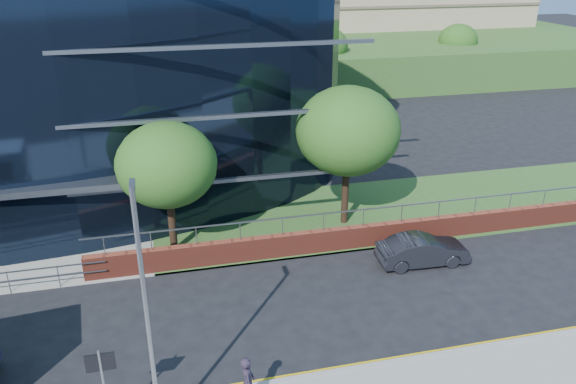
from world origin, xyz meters
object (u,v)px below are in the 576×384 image
object	(u,v)px
tree_dist_f	(458,41)
parked_car	(423,250)
streetlight_east	(147,311)
street_sign	(102,372)
tree_far_c	(167,165)
pedestrian	(248,382)
tree_dist_e	(325,46)
tree_far_d	(348,131)

from	to	relation	value
tree_dist_f	parked_car	xyz separation A→B (m)	(-21.81, -36.80, -3.51)
streetlight_east	street_sign	bearing A→B (deg)	158.64
street_sign	tree_far_c	world-z (taller)	tree_far_c
tree_far_c	pedestrian	bearing A→B (deg)	-80.76
streetlight_east	tree_dist_e	bearing A→B (deg)	66.89
tree_far_d	parked_car	distance (m)	6.93
tree_far_c	pedestrian	distance (m)	11.53
tree_far_c	tree_far_d	size ratio (longest dim) A/B	0.87
tree_dist_e	parked_car	xyz separation A→B (m)	(-5.81, -34.80, -3.83)
tree_far_c	tree_far_d	bearing A→B (deg)	6.34
street_sign	tree_dist_e	bearing A→B (deg)	64.88
streetlight_east	tree_far_c	bearing A→B (deg)	84.89
tree_far_c	pedestrian	size ratio (longest dim) A/B	3.46
tree_far_d	tree_dist_f	size ratio (longest dim) A/B	1.23
street_sign	tree_far_c	distance (m)	11.14
parked_car	streetlight_east	bearing A→B (deg)	123.55
parked_car	pedestrian	xyz separation A→B (m)	(-9.43, -7.05, 0.39)
tree_far_d	tree_dist_f	distance (m)	40.01
tree_far_c	streetlight_east	size ratio (longest dim) A/B	0.81
parked_car	pedestrian	size ratio (longest dim) A/B	2.27
street_sign	tree_dist_f	bearing A→B (deg)	50.84
tree_far_d	pedestrian	size ratio (longest dim) A/B	3.96
tree_dist_f	streetlight_east	size ratio (longest dim) A/B	0.76
tree_far_d	tree_dist_e	world-z (taller)	tree_far_d
tree_dist_e	parked_car	world-z (taller)	tree_dist_e
tree_far_c	parked_car	xyz separation A→B (m)	(11.19, -3.80, -3.83)
tree_far_c	streetlight_east	bearing A→B (deg)	-95.11
tree_dist_e	tree_far_c	bearing A→B (deg)	-118.74
tree_far_d	parked_car	world-z (taller)	tree_far_d
tree_dist_e	streetlight_east	size ratio (longest dim) A/B	0.81
tree_dist_f	parked_car	distance (m)	42.92
parked_car	pedestrian	bearing A→B (deg)	129.20
street_sign	parked_car	world-z (taller)	street_sign
tree_far_c	parked_car	size ratio (longest dim) A/B	1.53
tree_dist_e	tree_dist_f	distance (m)	16.13
tree_far_c	tree_dist_f	xyz separation A→B (m)	(33.00, 33.00, -0.33)
tree_far_c	tree_dist_e	xyz separation A→B (m)	(17.00, 31.00, 0.00)
tree_dist_f	pedestrian	xyz separation A→B (m)	(-31.23, -43.86, -3.12)
tree_far_d	streetlight_east	distance (m)	15.77
streetlight_east	parked_car	bearing A→B (deg)	31.15
tree_far_c	tree_dist_f	world-z (taller)	tree_far_c
tree_far_c	streetlight_east	distance (m)	11.22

